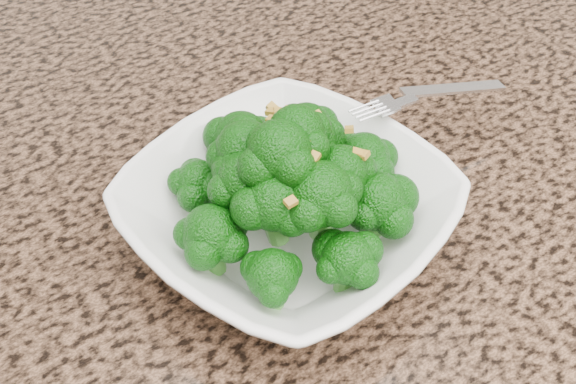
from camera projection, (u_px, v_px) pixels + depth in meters
granite_counter at (161, 283)px, 0.54m from camera, size 1.64×1.04×0.03m
bowl at (288, 213)px, 0.53m from camera, size 0.28×0.28×0.06m
broccoli_pile at (288, 145)px, 0.49m from camera, size 0.20×0.20×0.08m
garlic_topping at (288, 96)px, 0.46m from camera, size 0.12×0.12×0.01m
fork at (408, 100)px, 0.58m from camera, size 0.17×0.06×0.01m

